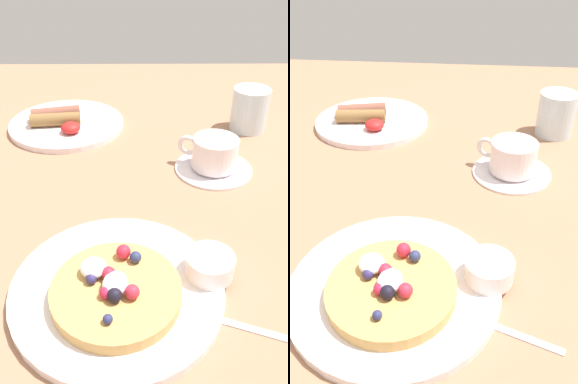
% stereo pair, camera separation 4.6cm
% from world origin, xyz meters
% --- Properties ---
extents(ground_plane, '(1.83, 1.32, 0.03)m').
position_xyz_m(ground_plane, '(0.00, 0.00, -0.01)').
color(ground_plane, '#A17053').
extents(pancake_plate, '(0.24, 0.24, 0.01)m').
position_xyz_m(pancake_plate, '(0.00, -0.18, 0.01)').
color(pancake_plate, white).
rests_on(pancake_plate, ground_plane).
extents(pancake_with_berries, '(0.14, 0.14, 0.03)m').
position_xyz_m(pancake_with_berries, '(-0.00, -0.19, 0.02)').
color(pancake_with_berries, tan).
rests_on(pancake_with_berries, pancake_plate).
extents(syrup_ramekin, '(0.06, 0.06, 0.03)m').
position_xyz_m(syrup_ramekin, '(0.11, -0.16, 0.03)').
color(syrup_ramekin, white).
rests_on(syrup_ramekin, pancake_plate).
extents(breakfast_plate, '(0.23, 0.23, 0.01)m').
position_xyz_m(breakfast_plate, '(-0.12, 0.26, 0.01)').
color(breakfast_plate, white).
rests_on(breakfast_plate, ground_plane).
extents(fried_breakfast, '(0.11, 0.12, 0.03)m').
position_xyz_m(fried_breakfast, '(-0.14, 0.25, 0.02)').
color(fried_breakfast, olive).
rests_on(fried_breakfast, breakfast_plate).
extents(coffee_saucer, '(0.13, 0.13, 0.01)m').
position_xyz_m(coffee_saucer, '(0.15, 0.09, 0.00)').
color(coffee_saucer, white).
rests_on(coffee_saucer, ground_plane).
extents(coffee_cup, '(0.10, 0.07, 0.05)m').
position_xyz_m(coffee_cup, '(0.15, 0.09, 0.03)').
color(coffee_cup, white).
rests_on(coffee_cup, coffee_saucer).
extents(teaspoon, '(0.15, 0.06, 0.01)m').
position_xyz_m(teaspoon, '(0.19, -0.25, 0.00)').
color(teaspoon, silver).
rests_on(teaspoon, ground_plane).
extents(water_glass, '(0.07, 0.07, 0.08)m').
position_xyz_m(water_glass, '(0.24, 0.24, 0.04)').
color(water_glass, silver).
rests_on(water_glass, ground_plane).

